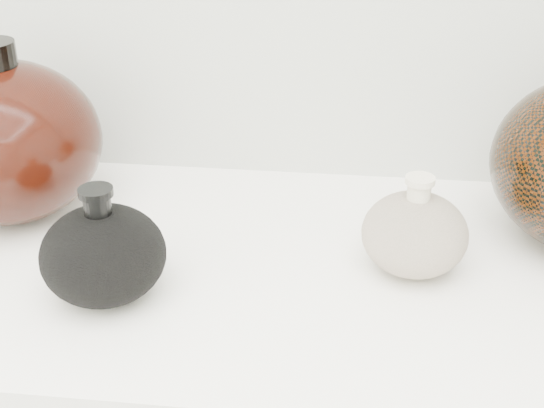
# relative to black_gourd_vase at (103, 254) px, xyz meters

# --- Properties ---
(black_gourd_vase) EXTENTS (0.16, 0.16, 0.13)m
(black_gourd_vase) POSITION_rel_black_gourd_vase_xyz_m (0.00, 0.00, 0.00)
(black_gourd_vase) COLOR black
(black_gourd_vase) RESTS_ON display_counter
(cream_gourd_vase) EXTENTS (0.15, 0.15, 0.12)m
(cream_gourd_vase) POSITION_rel_black_gourd_vase_xyz_m (0.34, 0.09, -0.01)
(cream_gourd_vase) COLOR beige
(cream_gourd_vase) RESTS_ON display_counter
(left_round_pot) EXTENTS (0.27, 0.27, 0.23)m
(left_round_pot) POSITION_rel_black_gourd_vase_xyz_m (-0.18, 0.17, 0.05)
(left_round_pot) COLOR black
(left_round_pot) RESTS_ON display_counter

